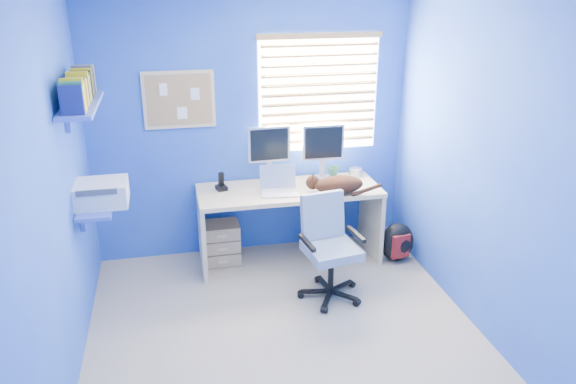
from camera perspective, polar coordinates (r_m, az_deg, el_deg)
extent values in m
cube|color=#C2B39F|center=(4.44, -0.11, -14.72)|extent=(3.00, 3.20, 0.00)
cube|color=blue|center=(5.34, -3.77, 6.54)|extent=(3.00, 0.01, 2.50)
cube|color=blue|center=(2.46, 7.92, -12.62)|extent=(3.00, 0.01, 2.50)
cube|color=blue|center=(3.84, -22.61, -1.23)|extent=(0.01, 3.20, 2.50)
cube|color=blue|center=(4.38, 19.42, 1.98)|extent=(0.01, 3.20, 2.50)
cube|color=tan|center=(5.37, 0.10, -3.33)|extent=(1.70, 0.65, 0.74)
cube|color=silver|center=(5.07, -0.92, 1.01)|extent=(0.36, 0.29, 0.22)
cube|color=silver|center=(5.34, -1.96, 3.89)|extent=(0.40, 0.13, 0.54)
cube|color=silver|center=(5.40, 3.52, 4.08)|extent=(0.40, 0.13, 0.54)
cube|color=black|center=(5.20, -6.81, 1.10)|extent=(0.11, 0.13, 0.17)
imported|color=#2D7644|center=(5.52, 4.60, 2.03)|extent=(0.10, 0.09, 0.10)
cylinder|color=silver|center=(5.59, 6.88, 2.04)|extent=(0.13, 0.13, 0.07)
ellipsoid|color=black|center=(5.11, 5.20, 0.74)|extent=(0.51, 0.37, 0.16)
cube|color=beige|center=(5.63, 3.89, -3.78)|extent=(0.23, 0.46, 0.45)
cube|color=tan|center=(5.44, -6.82, -5.12)|extent=(0.35, 0.28, 0.41)
cube|color=yellow|center=(5.47, 3.02, -5.79)|extent=(0.03, 0.17, 0.24)
ellipsoid|color=black|center=(5.53, 10.99, -4.99)|extent=(0.37, 0.31, 0.38)
cylinder|color=black|center=(4.94, 4.31, -10.23)|extent=(0.58, 0.58, 0.06)
cylinder|color=black|center=(4.84, 4.38, -8.18)|extent=(0.06, 0.06, 0.35)
cube|color=#8B9DB6|center=(4.74, 4.45, -5.93)|extent=(0.48, 0.48, 0.08)
cube|color=#8B9DB6|center=(4.80, 3.53, -2.37)|extent=(0.39, 0.12, 0.40)
cube|color=white|center=(5.39, 3.12, 9.98)|extent=(1.15, 0.01, 1.10)
cube|color=#AC7E47|center=(5.36, 3.21, 9.91)|extent=(1.10, 0.03, 1.00)
cube|color=tan|center=(5.20, -11.01, 9.19)|extent=(0.64, 0.02, 0.52)
cube|color=tan|center=(5.19, -11.00, 9.17)|extent=(0.58, 0.01, 0.46)
cube|color=#485ECC|center=(4.62, -18.90, -1.36)|extent=(0.26, 0.55, 0.03)
cube|color=silver|center=(4.58, -18.57, -0.11)|extent=(0.42, 0.34, 0.18)
cube|color=#485ECC|center=(4.39, -20.29, 8.30)|extent=(0.24, 0.90, 0.03)
cube|color=navy|center=(4.37, -20.63, 9.88)|extent=(0.15, 0.80, 0.22)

